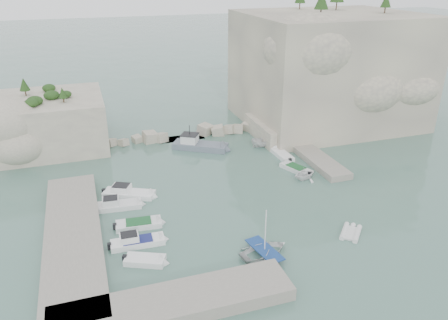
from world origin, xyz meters
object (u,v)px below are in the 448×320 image
object	(u,v)px
tender_east_b	(296,171)
motorboat_e	(145,263)
rowboat	(264,254)
tender_east_c	(282,156)
tender_east_a	(304,179)
tender_east_d	(265,147)
motorboat_b	(119,208)
motorboat_c	(139,226)
work_boat	(200,149)
motorboat_d	(138,245)
inflatable_dinghy	(351,234)
motorboat_a	(129,196)

from	to	relation	value
tender_east_b	motorboat_e	bearing A→B (deg)	99.75
rowboat	tender_east_c	world-z (taller)	rowboat
motorboat_e	tender_east_b	world-z (taller)	same
motorboat_e	tender_east_a	world-z (taller)	tender_east_a
tender_east_d	motorboat_e	bearing A→B (deg)	145.67
motorboat_e	tender_east_c	bearing A→B (deg)	63.76
motorboat_b	rowboat	distance (m)	16.87
motorboat_b	rowboat	bearing A→B (deg)	-42.05
motorboat_c	work_boat	bearing A→B (deg)	62.16
motorboat_d	tender_east_b	world-z (taller)	motorboat_d
motorboat_d	motorboat_c	bearing A→B (deg)	82.19
motorboat_c	tender_east_a	size ratio (longest dim) A/B	1.54
tender_east_d	tender_east_b	bearing A→B (deg)	-167.37
motorboat_d	inflatable_dinghy	distance (m)	20.08
tender_east_c	tender_east_d	distance (m)	3.94
tender_east_b	tender_east_c	size ratio (longest dim) A/B	0.93
tender_east_c	tender_east_d	bearing A→B (deg)	9.47
tender_east_d	work_boat	size ratio (longest dim) A/B	0.49
motorboat_c	tender_east_b	xyz separation A→B (m)	(20.51, 6.72, 0.00)
motorboat_d	motorboat_e	distance (m)	2.89
rowboat	inflatable_dinghy	distance (m)	9.08
motorboat_e	inflatable_dinghy	xyz separation A→B (m)	(19.34, -1.75, 0.00)
motorboat_b	tender_east_d	bearing A→B (deg)	31.98
motorboat_c	motorboat_e	bearing A→B (deg)	-88.44
motorboat_a	tender_east_c	size ratio (longest dim) A/B	1.27
motorboat_a	motorboat_b	size ratio (longest dim) A/B	1.17
motorboat_a	tender_east_a	distance (m)	20.68
rowboat	work_boat	xyz separation A→B (m)	(1.15, 25.42, 0.00)
work_boat	motorboat_a	bearing A→B (deg)	-104.60
motorboat_d	motorboat_e	xyz separation A→B (m)	(0.20, -2.89, 0.00)
work_boat	motorboat_c	bearing A→B (deg)	-90.96
rowboat	tender_east_d	xyz separation A→B (m)	(10.10, 23.30, 0.00)
motorboat_d	tender_east_a	world-z (taller)	tender_east_a
motorboat_a	tender_east_d	size ratio (longest dim) A/B	1.53
motorboat_a	motorboat_c	bearing A→B (deg)	-62.30
tender_east_a	inflatable_dinghy	bearing A→B (deg)	161.12
motorboat_c	inflatable_dinghy	size ratio (longest dim) A/B	1.54
motorboat_c	work_boat	size ratio (longest dim) A/B	0.58
motorboat_c	work_boat	world-z (taller)	work_boat
motorboat_b	tender_east_a	world-z (taller)	tender_east_a
motorboat_d	inflatable_dinghy	world-z (taller)	motorboat_d
tender_east_d	tender_east_c	bearing A→B (deg)	-159.47
tender_east_b	tender_east_c	world-z (taller)	same
motorboat_a	tender_east_c	world-z (taller)	motorboat_a
motorboat_a	tender_east_d	xyz separation A→B (m)	(20.15, 8.62, 0.00)
tender_east_b	work_boat	xyz separation A→B (m)	(-9.42, 10.64, 0.00)
motorboat_c	motorboat_b	bearing A→B (deg)	114.24
motorboat_a	work_boat	bearing A→B (deg)	70.59
motorboat_b	inflatable_dinghy	distance (m)	23.81
motorboat_d	work_boat	size ratio (longest dim) A/B	0.64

